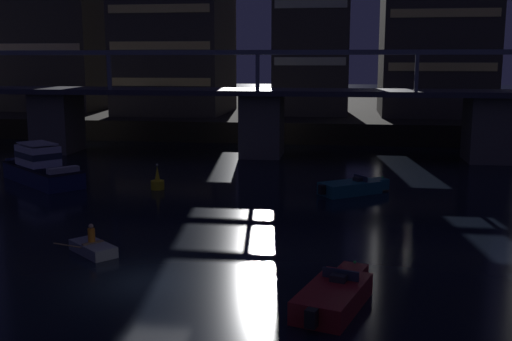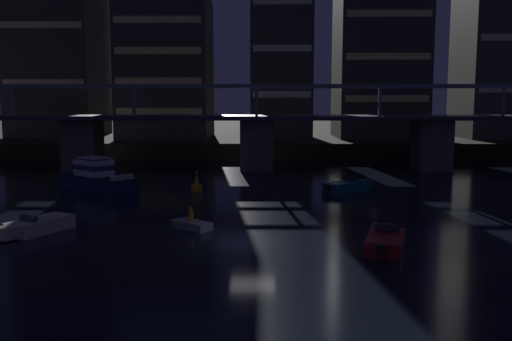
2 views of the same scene
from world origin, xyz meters
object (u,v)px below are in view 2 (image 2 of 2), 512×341
Objects in this scene: tower_west_tall at (167,67)px; speedboat_near_right at (348,186)px; tower_east_low at (510,16)px; channel_buoy at (197,186)px; tower_west_low at (56,2)px; tower_east_tall at (380,38)px; tower_central at (281,27)px; dinghy_with_paddler at (192,224)px; cabin_cruiser_near_left at (96,177)px; speedboat_near_center at (37,226)px; river_bridge at (257,133)px; speedboat_mid_center at (386,241)px.

tower_west_tall reaches higher than speedboat_near_right.
tower_east_low is 57.40m from channel_buoy.
tower_east_tall is at bearing -3.49° from tower_west_low.
tower_west_low reaches higher than speedboat_near_right.
tower_central reaches higher than dinghy_with_paddler.
speedboat_near_center is at bearing -85.97° from cabin_cruiser_near_left.
tower_central reaches higher than speedboat_near_center.
speedboat_near_center is (-12.84, -30.12, -3.60)m from river_bridge.
tower_central is at bearing 94.04° from speedboat_mid_center.
tower_central is 6.14× the size of speedboat_mid_center.
cabin_cruiser_near_left is 1.62× the size of speedboat_mid_center.
channel_buoy reaches higher than dinghy_with_paddler.
cabin_cruiser_near_left is at bearing 137.20° from speedboat_mid_center.
cabin_cruiser_near_left is (16.03, -37.16, -20.98)m from tower_west_low.
dinghy_with_paddler is at bearing -129.18° from speedboat_near_right.
tower_east_low is at bearing -2.63° from tower_west_low.
speedboat_mid_center is (7.08, -33.60, -3.60)m from river_bridge.
tower_east_tall reaches higher than speedboat_near_center.
channel_buoy reaches higher than speedboat_near_center.
tower_east_low is at bearing 51.02° from dinghy_with_paddler.
tower_east_tall is 39.63m from speedboat_near_right.
river_bridge is 24.44m from tower_west_tall.
speedboat_near_center is 16.75m from channel_buoy.
tower_central is 0.91× the size of tower_east_low.
tower_west_tall is 30.90m from tower_east_tall.
river_bridge is 24.09m from tower_central.
speedboat_mid_center is 2.93× the size of channel_buoy.
cabin_cruiser_near_left reaches higher than speedboat_near_center.
tower_east_tall is 0.82× the size of tower_east_low.
tower_east_tall reaches higher than channel_buoy.
tower_east_low is 66.08m from dinghy_with_paddler.
river_bridge is 10.05× the size of cabin_cruiser_near_left.
river_bridge reaches higher than channel_buoy.
river_bridge is 4.11× the size of tower_west_tall.
tower_west_low is at bearing 177.37° from tower_east_low.
tower_east_tall reaches higher than river_bridge.
tower_east_tall is 10.66× the size of dinghy_with_paddler.
tower_west_tall is 34.93m from cabin_cruiser_near_left.
tower_central is at bearing 71.92° from speedboat_near_center.
tower_east_tall is 44.97m from channel_buoy.
tower_central reaches higher than channel_buoy.
dinghy_with_paddler is at bearing -128.98° from tower_east_low.
tower_central reaches higher than speedboat_near_right.
dinghy_with_paddler is (-11.68, -14.33, -0.14)m from speedboat_near_right.
speedboat_near_center is (-48.85, -50.15, -19.10)m from tower_east_low.
channel_buoy is (-12.94, -0.52, 0.06)m from speedboat_near_right.
tower_east_low is 19.85× the size of channel_buoy.
tower_west_tall is 37.12m from channel_buoy.
speedboat_near_right is at bearing -82.36° from tower_central.
channel_buoy is at bearing -76.84° from tower_west_tall.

